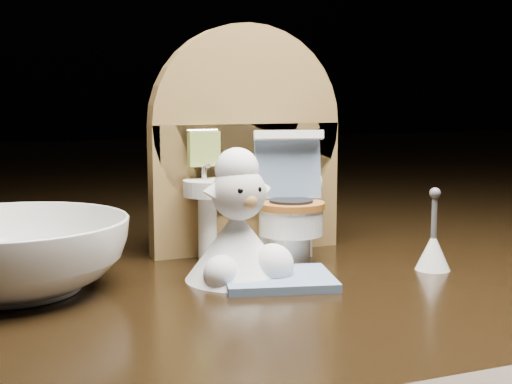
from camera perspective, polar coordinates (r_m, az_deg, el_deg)
backdrop_panel at (r=0.47m, az=-0.87°, el=3.10°), size 0.13×0.05×0.15m
toy_toilet at (r=0.45m, az=2.63°, el=-1.70°), size 0.05×0.06×0.08m
bath_mat at (r=0.40m, az=1.79°, el=-6.99°), size 0.07×0.06×0.00m
toilet_brush at (r=0.44m, az=13.98°, el=-4.40°), size 0.02×0.02×0.05m
plush_lamb at (r=0.41m, az=-1.36°, el=-3.35°), size 0.06×0.06×0.08m
ceramic_bowl at (r=0.40m, az=-18.96°, el=-4.82°), size 0.14×0.14×0.04m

